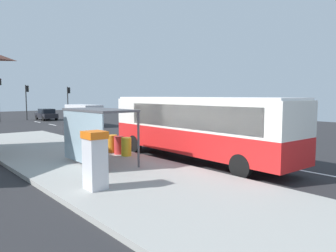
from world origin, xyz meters
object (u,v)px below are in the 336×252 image
(bus, at_px, (196,124))
(recycling_bin_red, at_px, (119,145))
(traffic_light_near_side, at_px, (68,97))
(traffic_light_median, at_px, (27,97))
(sedan_near, at_px, (46,114))
(bus_shelter, at_px, (93,122))
(ticket_machine, at_px, (95,160))
(white_van, at_px, (84,114))
(recycling_bin_yellow, at_px, (126,147))
(recycling_bin_orange, at_px, (112,144))

(bus, xyz_separation_m, recycling_bin_red, (-2.49, 3.26, -1.19))
(traffic_light_near_side, height_order, traffic_light_median, traffic_light_median)
(bus, relative_size, traffic_light_median, 2.36)
(sedan_near, height_order, bus_shelter, bus_shelter)
(sedan_near, relative_size, ticket_machine, 2.31)
(bus, height_order, traffic_light_median, traffic_light_median)
(white_van, xyz_separation_m, traffic_light_median, (-1.80, 13.04, 1.79))
(traffic_light_near_side, relative_size, traffic_light_median, 0.96)
(recycling_bin_yellow, bearing_deg, traffic_light_near_side, 71.79)
(traffic_light_median, bearing_deg, recycling_bin_yellow, -98.42)
(bus, relative_size, sedan_near, 2.47)
(bus, bearing_deg, sedan_near, 82.85)
(bus_shelter, bearing_deg, white_van, 65.32)
(recycling_bin_yellow, bearing_deg, white_van, 70.49)
(sedan_near, height_order, recycling_bin_orange, sedan_near)
(recycling_bin_yellow, relative_size, traffic_light_median, 0.20)
(sedan_near, bearing_deg, recycling_bin_orange, -103.07)
(ticket_machine, bearing_deg, white_van, 64.99)
(ticket_machine, relative_size, traffic_light_median, 0.41)
(recycling_bin_red, bearing_deg, traffic_light_median, 81.39)
(recycling_bin_red, distance_m, bus_shelter, 2.98)
(recycling_bin_yellow, distance_m, bus_shelter, 2.73)
(recycling_bin_yellow, bearing_deg, bus, -45.85)
(recycling_bin_orange, xyz_separation_m, bus_shelter, (-2.21, -2.08, 1.44))
(bus, xyz_separation_m, recycling_bin_yellow, (-2.49, 2.56, -1.19))
(white_van, relative_size, traffic_light_median, 1.11)
(traffic_light_median, distance_m, bus_shelter, 32.52)
(traffic_light_near_side, bearing_deg, recycling_bin_red, -108.62)
(recycling_bin_red, relative_size, traffic_light_median, 0.20)
(white_van, xyz_separation_m, bus_shelter, (-8.61, -18.74, 0.75))
(traffic_light_median, bearing_deg, recycling_bin_orange, -98.81)
(sedan_near, height_order, traffic_light_median, traffic_light_median)
(bus, xyz_separation_m, white_van, (3.91, 20.63, -0.50))
(bus, distance_m, white_van, 21.00)
(ticket_machine, height_order, traffic_light_median, traffic_light_median)
(sedan_near, distance_m, ticket_machine, 35.29)
(white_van, bearing_deg, traffic_light_median, 97.84)
(recycling_bin_yellow, bearing_deg, bus_shelter, -163.03)
(bus, relative_size, traffic_light_near_side, 2.46)
(ticket_machine, distance_m, recycling_bin_yellow, 5.90)
(bus, distance_m, recycling_bin_orange, 4.83)
(recycling_bin_orange, height_order, bus_shelter, bus_shelter)
(recycling_bin_yellow, distance_m, recycling_bin_red, 0.70)
(recycling_bin_red, distance_m, recycling_bin_orange, 0.70)
(white_van, xyz_separation_m, traffic_light_near_side, (3.31, 11.44, 1.68))
(white_van, height_order, sedan_near, white_van)
(white_van, distance_m, recycling_bin_red, 18.52)
(ticket_machine, height_order, traffic_light_near_side, traffic_light_near_side)
(sedan_near, relative_size, recycling_bin_orange, 4.71)
(sedan_near, relative_size, bus_shelter, 1.12)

